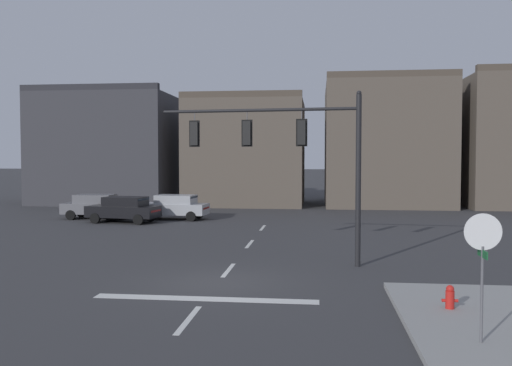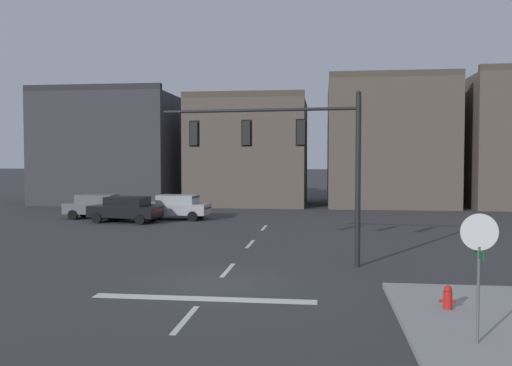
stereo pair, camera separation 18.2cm
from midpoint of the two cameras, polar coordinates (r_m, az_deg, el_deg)
ground_plane at (r=17.62m, az=-3.82°, el=-10.41°), size 400.00×400.00×0.00m
stop_bar_paint at (r=15.72m, az=-5.22°, el=-12.00°), size 6.40×0.50×0.01m
lane_centreline at (r=19.54m, az=-2.70°, el=-9.11°), size 0.16×26.40×0.01m
signal_mast_near_side at (r=20.34m, az=3.87°, el=3.83°), size 7.56×0.88×6.43m
stop_sign at (r=12.12m, az=22.77°, el=-6.20°), size 0.76×0.64×2.83m
car_lot_nearside at (r=37.47m, az=-16.04°, el=-2.31°), size 4.49×1.98×1.61m
car_lot_middle at (r=34.76m, az=-13.37°, el=-2.65°), size 4.62×2.39×1.61m
car_lot_farside at (r=35.91m, az=-8.24°, el=-2.44°), size 4.56×2.19×1.61m
fire_hydrant at (r=14.90m, az=19.82°, el=-11.66°), size 0.40×0.30×0.75m
building_row at (r=47.98m, az=5.20°, el=3.72°), size 44.15×11.30×11.09m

